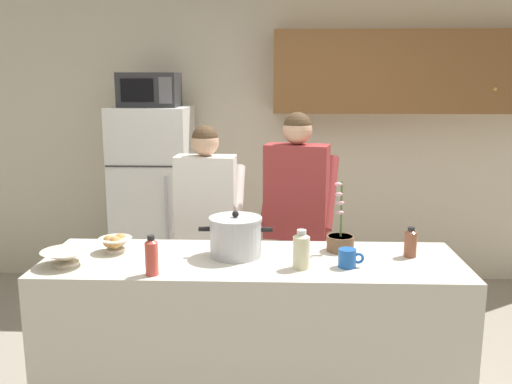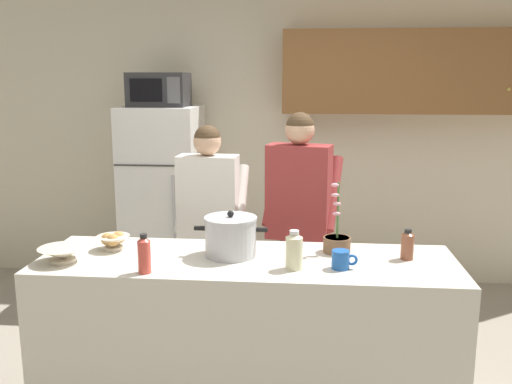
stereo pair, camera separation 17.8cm
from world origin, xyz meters
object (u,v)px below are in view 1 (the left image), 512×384
(bread_bowl, at_px, (115,243))
(bottle_mid_counter, at_px, (301,250))
(person_by_sink, at_px, (297,204))
(cooking_pot, at_px, (236,237))
(potted_orchid, at_px, (340,240))
(bottle_far_corner, at_px, (152,256))
(coffee_mug, at_px, (348,258))
(empty_bowl, at_px, (65,257))
(microwave, at_px, (150,90))
(bottle_near_edge, at_px, (411,242))
(person_near_pot, at_px, (207,214))
(refrigerator, at_px, (154,201))

(bread_bowl, relative_size, bottle_mid_counter, 0.92)
(person_by_sink, distance_m, bottle_mid_counter, 0.98)
(cooking_pot, distance_m, bottle_mid_counter, 0.39)
(bread_bowl, relative_size, potted_orchid, 0.47)
(bread_bowl, bearing_deg, bottle_far_corner, -51.31)
(coffee_mug, distance_m, empty_bowl, 1.44)
(microwave, xyz_separation_m, bottle_near_edge, (1.78, -1.76, -0.77))
(microwave, distance_m, person_by_sink, 1.71)
(person_near_pot, bearing_deg, coffee_mug, -47.54)
(refrigerator, bearing_deg, cooking_pot, -65.01)
(person_near_pot, xyz_separation_m, empty_bowl, (-0.61, -0.94, 0.00))
(person_near_pot, bearing_deg, bottle_far_corner, -97.26)
(microwave, xyz_separation_m, cooking_pot, (0.84, -1.78, -0.74))
(empty_bowl, bearing_deg, person_near_pot, 57.12)
(coffee_mug, xyz_separation_m, potted_orchid, (-0.01, 0.27, 0.01))
(cooking_pot, bearing_deg, refrigerator, 114.99)
(empty_bowl, height_order, bottle_mid_counter, bottle_mid_counter)
(microwave, relative_size, potted_orchid, 1.22)
(person_by_sink, height_order, bottle_mid_counter, person_by_sink)
(refrigerator, height_order, empty_bowl, refrigerator)
(person_by_sink, height_order, cooking_pot, person_by_sink)
(potted_orchid, bearing_deg, person_near_pot, 142.25)
(person_by_sink, distance_m, empty_bowl, 1.57)
(person_near_pot, relative_size, person_by_sink, 0.95)
(microwave, height_order, person_by_sink, microwave)
(cooking_pot, bearing_deg, microwave, 115.26)
(person_by_sink, relative_size, bottle_far_corner, 8.29)
(empty_bowl, relative_size, bottle_near_edge, 1.49)
(empty_bowl, bearing_deg, bottle_mid_counter, 0.32)
(bread_bowl, relative_size, bottle_far_corner, 0.93)
(person_near_pot, relative_size, coffee_mug, 11.93)
(person_near_pot, distance_m, potted_orchid, 1.04)
(person_near_pot, distance_m, bottle_near_edge, 1.39)
(person_near_pot, distance_m, empty_bowl, 1.12)
(potted_orchid, bearing_deg, bread_bowl, -176.77)
(person_near_pot, xyz_separation_m, person_by_sink, (0.61, 0.05, 0.06))
(person_near_pot, height_order, bread_bowl, person_near_pot)
(coffee_mug, height_order, bread_bowl, bread_bowl)
(bottle_near_edge, distance_m, bottle_mid_counter, 0.63)
(microwave, bearing_deg, person_by_sink, -39.42)
(person_by_sink, bearing_deg, potted_orchid, -72.37)
(refrigerator, relative_size, bottle_mid_counter, 8.13)
(refrigerator, distance_m, cooking_pot, 2.00)
(empty_bowl, bearing_deg, person_by_sink, 39.22)
(person_near_pot, distance_m, coffee_mug, 1.23)
(person_near_pot, height_order, cooking_pot, person_near_pot)
(microwave, relative_size, empty_bowl, 1.97)
(bread_bowl, height_order, bottle_near_edge, bottle_near_edge)
(cooking_pot, height_order, bottle_near_edge, cooking_pot)
(coffee_mug, bearing_deg, bottle_near_edge, 27.11)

